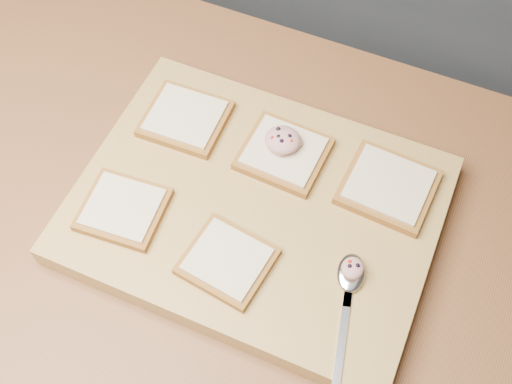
{
  "coord_description": "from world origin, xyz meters",
  "views": [
    {
      "loc": [
        0.18,
        -0.38,
        1.71
      ],
      "look_at": [
        0.01,
        0.03,
        0.97
      ],
      "focal_mm": 45.0,
      "sensor_mm": 36.0,
      "label": 1
    }
  ],
  "objects_px": {
    "spoon": "(350,283)",
    "tuna_salad_dollop": "(283,140)",
    "bread_far_center": "(284,153)",
    "cutting_board": "(256,210)"
  },
  "relations": [
    {
      "from": "spoon",
      "to": "tuna_salad_dollop",
      "type": "bearing_deg",
      "value": 135.01
    },
    {
      "from": "cutting_board",
      "to": "tuna_salad_dollop",
      "type": "bearing_deg",
      "value": 89.82
    },
    {
      "from": "tuna_salad_dollop",
      "to": "spoon",
      "type": "height_order",
      "value": "tuna_salad_dollop"
    },
    {
      "from": "spoon",
      "to": "cutting_board",
      "type": "bearing_deg",
      "value": 158.14
    },
    {
      "from": "tuna_salad_dollop",
      "to": "spoon",
      "type": "relative_size",
      "value": 0.27
    },
    {
      "from": "bread_far_center",
      "to": "spoon",
      "type": "distance_m",
      "value": 0.22
    },
    {
      "from": "tuna_salad_dollop",
      "to": "cutting_board",
      "type": "bearing_deg",
      "value": -90.18
    },
    {
      "from": "bread_far_center",
      "to": "tuna_salad_dollop",
      "type": "height_order",
      "value": "tuna_salad_dollop"
    },
    {
      "from": "tuna_salad_dollop",
      "to": "bread_far_center",
      "type": "bearing_deg",
      "value": -53.15
    },
    {
      "from": "bread_far_center",
      "to": "tuna_salad_dollop",
      "type": "bearing_deg",
      "value": 126.85
    }
  ]
}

